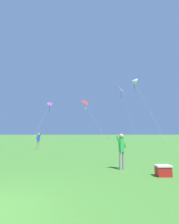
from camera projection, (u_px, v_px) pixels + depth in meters
kite_red_high at (86, 104)px, 40.10m from camera, size 4.62×10.72×10.10m
kite_pink_low at (122, 92)px, 50.01m from camera, size 3.67×6.32×16.08m
kite_purple_streamer at (49, 106)px, 46.08m from camera, size 3.66×6.58×10.74m
kite_white_distant at (134, 81)px, 44.63m from camera, size 3.15×11.88×17.03m
person_foreground_watcher at (122, 148)px, 7.80m from camera, size 0.54×0.25×1.69m
person_with_spool at (38, 140)px, 17.70m from camera, size 0.56×0.23×1.73m
picnic_cooler at (163, 171)px, 6.48m from camera, size 0.60×0.40×0.44m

